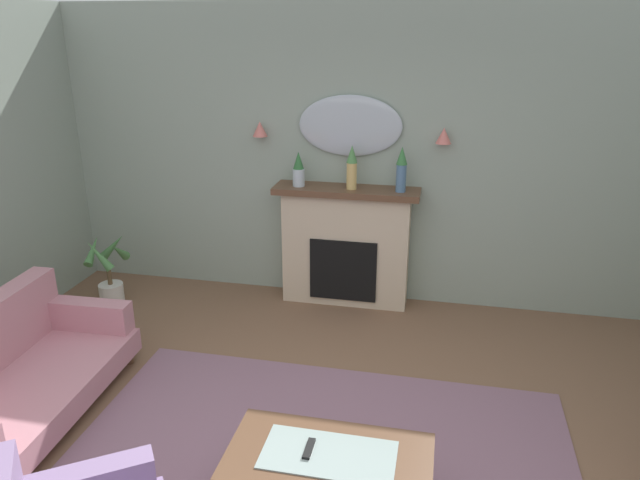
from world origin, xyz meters
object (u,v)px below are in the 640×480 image
(wall_mirror, at_px, (350,126))
(mantel_vase_centre, at_px, (299,170))
(mantel_vase_left, at_px, (352,167))
(coffee_table, at_px, (329,464))
(potted_plant_small_fern, at_px, (109,274))
(fireplace, at_px, (346,247))
(floral_couch, at_px, (11,376))
(tv_remote, at_px, (309,449))
(mantel_vase_right, at_px, (401,168))
(wall_sconce_right, at_px, (444,136))
(wall_sconce_left, at_px, (260,129))

(wall_mirror, bearing_deg, mantel_vase_centre, -159.30)
(mantel_vase_left, relative_size, coffee_table, 0.37)
(mantel_vase_left, bearing_deg, potted_plant_small_fern, -167.62)
(fireplace, xyz_separation_m, potted_plant_small_fern, (-2.23, -0.53, -0.25))
(wall_mirror, xyz_separation_m, floral_couch, (-1.94, -2.42, -1.39))
(coffee_table, relative_size, tv_remote, 6.88)
(fireplace, relative_size, mantel_vase_left, 3.35)
(mantel_vase_centre, xyz_separation_m, coffee_table, (0.83, -2.72, -0.93))
(wall_mirror, xyz_separation_m, tv_remote, (0.27, -2.88, -1.26))
(tv_remote, bearing_deg, mantel_vase_right, 85.17)
(wall_mirror, distance_m, wall_sconce_right, 0.85)
(floral_couch, bearing_deg, fireplace, 49.58)
(wall_sconce_left, distance_m, coffee_table, 3.35)
(fireplace, bearing_deg, tv_remote, -84.34)
(floral_couch, bearing_deg, coffee_table, -11.42)
(tv_remote, xyz_separation_m, floral_couch, (-2.21, 0.46, -0.13))
(mantel_vase_left, bearing_deg, fireplace, 150.47)
(mantel_vase_left, xyz_separation_m, floral_couch, (-1.99, -2.25, -1.05))
(wall_sconce_right, bearing_deg, potted_plant_small_fern, -168.61)
(mantel_vase_centre, relative_size, floral_couch, 0.19)
(wall_mirror, height_order, wall_sconce_right, wall_mirror)
(wall_sconce_left, bearing_deg, coffee_table, -66.58)
(fireplace, height_order, potted_plant_small_fern, fireplace)
(mantel_vase_centre, xyz_separation_m, potted_plant_small_fern, (-1.78, -0.50, -1.00))
(mantel_vase_centre, bearing_deg, wall_mirror, 20.70)
(wall_mirror, xyz_separation_m, wall_sconce_left, (-0.85, -0.05, -0.05))
(mantel_vase_left, height_order, floral_couch, mantel_vase_left)
(mantel_vase_centre, distance_m, wall_mirror, 0.62)
(wall_sconce_right, bearing_deg, coffee_table, -99.37)
(wall_sconce_right, relative_size, floral_couch, 0.08)
(floral_couch, bearing_deg, mantel_vase_centre, 56.48)
(mantel_vase_left, bearing_deg, wall_mirror, 106.39)
(mantel_vase_centre, height_order, tv_remote, mantel_vase_centre)
(wall_sconce_left, xyz_separation_m, floral_couch, (-1.09, -2.37, -1.34))
(mantel_vase_right, relative_size, wall_mirror, 0.43)
(fireplace, height_order, mantel_vase_centre, mantel_vase_centre)
(tv_remote, xyz_separation_m, potted_plant_small_fern, (-2.50, 2.21, -0.14))
(mantel_vase_right, bearing_deg, potted_plant_small_fern, -169.61)
(wall_sconce_right, xyz_separation_m, coffee_table, (-0.47, -2.84, -1.28))
(coffee_table, height_order, potted_plant_small_fern, potted_plant_small_fern)
(mantel_vase_centre, height_order, floral_couch, mantel_vase_centre)
(fireplace, bearing_deg, wall_mirror, 90.00)
(wall_mirror, height_order, wall_sconce_left, wall_mirror)
(wall_sconce_right, relative_size, tv_remote, 0.88)
(wall_sconce_left, height_order, floral_couch, wall_sconce_left)
(floral_couch, bearing_deg, wall_sconce_right, 40.35)
(mantel_vase_left, xyz_separation_m, mantel_vase_right, (0.45, 0.00, 0.01))
(tv_remote, bearing_deg, mantel_vase_centre, 104.91)
(tv_remote, bearing_deg, wall_mirror, 95.38)
(mantel_vase_left, bearing_deg, coffee_table, -83.07)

